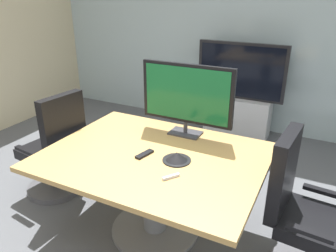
{
  "coord_description": "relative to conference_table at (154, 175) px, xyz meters",
  "views": [
    {
      "loc": [
        1.27,
        -1.78,
        1.97
      ],
      "look_at": [
        0.14,
        0.46,
        0.9
      ],
      "focal_mm": 34.76,
      "sensor_mm": 36.0,
      "label": 1
    }
  ],
  "objects": [
    {
      "name": "office_chair_right",
      "position": [
        1.14,
        0.09,
        -0.1
      ],
      "size": [
        0.61,
        0.59,
        1.09
      ],
      "rotation": [
        0.0,
        0.0,
        1.48
      ],
      "color": "#4C4C51",
      "rests_on": "ground"
    },
    {
      "name": "wall_display_unit",
      "position": [
        0.06,
        2.33,
        -0.12
      ],
      "size": [
        1.2,
        0.36,
        1.31
      ],
      "color": "#B7BABC",
      "rests_on": "ground"
    },
    {
      "name": "conference_phone",
      "position": [
        0.2,
        -0.01,
        0.22
      ],
      "size": [
        0.22,
        0.22,
        0.07
      ],
      "color": "black",
      "rests_on": "conference_table"
    },
    {
      "name": "remote_control",
      "position": [
        -0.06,
        -0.04,
        0.2
      ],
      "size": [
        0.09,
        0.18,
        0.02
      ],
      "primitive_type": "cube",
      "rotation": [
        0.0,
        0.0,
        -0.22
      ],
      "color": "black",
      "rests_on": "conference_table"
    },
    {
      "name": "tv_monitor",
      "position": [
        0.06,
        0.48,
        0.55
      ],
      "size": [
        0.84,
        0.18,
        0.64
      ],
      "color": "#333338",
      "rests_on": "conference_table"
    },
    {
      "name": "conference_table",
      "position": [
        0.0,
        0.0,
        0.0
      ],
      "size": [
        1.71,
        1.31,
        0.75
      ],
      "color": "#B2894C",
      "rests_on": "ground"
    },
    {
      "name": "whiteboard_marker",
      "position": [
        0.28,
        -0.25,
        0.2
      ],
      "size": [
        0.09,
        0.12,
        0.02
      ],
      "primitive_type": "cube",
      "rotation": [
        0.0,
        0.0,
        0.97
      ],
      "color": "silver",
      "rests_on": "conference_table"
    },
    {
      "name": "office_chair_left",
      "position": [
        -1.15,
        0.06,
        -0.1
      ],
      "size": [
        0.62,
        0.6,
        1.09
      ],
      "rotation": [
        0.0,
        0.0,
        -1.69
      ],
      "color": "#4C4C51",
      "rests_on": "ground"
    },
    {
      "name": "wall_back_glass_partition",
      "position": [
        -0.14,
        2.69,
        0.78
      ],
      "size": [
        6.04,
        0.1,
        2.67
      ],
      "primitive_type": "cube",
      "color": "#9EB2B7",
      "rests_on": "ground"
    },
    {
      "name": "ground_plane",
      "position": [
        -0.14,
        -0.21,
        -0.56
      ],
      "size": [
        7.04,
        7.04,
        0.0
      ],
      "primitive_type": "plane",
      "color": "#515459"
    }
  ]
}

